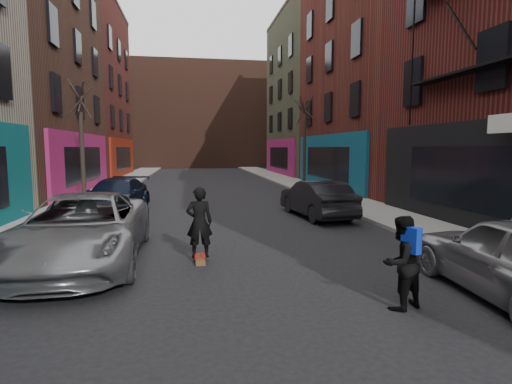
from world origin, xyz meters
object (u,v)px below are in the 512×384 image
object	(u,v)px
tree_left_far	(81,132)
pedestrian	(401,262)
skateboarder	(199,222)
parked_right_end	(317,199)
skateboard	(200,259)
parked_left_end	(116,196)
tree_right_far	(305,134)
parked_left_far	(82,229)

from	to	relation	value
tree_left_far	pedestrian	bearing A→B (deg)	-58.80
pedestrian	skateboarder	bearing A→B (deg)	-67.74
parked_right_end	skateboard	size ratio (longest dim) A/B	5.38
skateboarder	pedestrian	distance (m)	4.62
parked_left_end	skateboard	xyz separation A→B (m)	(3.18, -7.53, -0.65)
tree_right_far	pedestrian	size ratio (longest dim) A/B	4.37
tree_right_far	parked_left_far	bearing A→B (deg)	-121.65
parked_right_end	pedestrian	distance (m)	8.82
skateboard	tree_left_far	bearing A→B (deg)	115.23
pedestrian	tree_right_far	bearing A→B (deg)	-123.32
tree_left_far	parked_left_end	xyz separation A→B (m)	(1.93, -2.87, -2.68)
tree_right_far	skateboard	xyz separation A→B (m)	(-7.29, -16.40, -3.48)
tree_left_far	parked_left_far	bearing A→B (deg)	-76.32
skateboard	pedestrian	bearing A→B (deg)	-47.08
pedestrian	parked_right_end	bearing A→B (deg)	-120.64
parked_left_end	skateboarder	distance (m)	8.17
parked_right_end	tree_right_far	bearing A→B (deg)	-109.86
tree_right_far	pedestrian	world-z (taller)	tree_right_far
tree_left_far	parked_left_far	size ratio (longest dim) A/B	1.14
parked_left_end	skateboarder	bearing A→B (deg)	-60.36
tree_left_far	pedestrian	world-z (taller)	tree_left_far
tree_right_far	parked_left_far	size ratio (longest dim) A/B	1.19
tree_left_far	skateboarder	world-z (taller)	tree_left_far
skateboard	parked_left_end	bearing A→B (deg)	111.94
parked_left_end	skateboarder	size ratio (longest dim) A/B	2.91
parked_right_end	skateboard	bearing A→B (deg)	43.52
pedestrian	skateboard	bearing A→B (deg)	-67.74
tree_right_far	parked_left_end	size ratio (longest dim) A/B	1.40
tree_left_far	skateboarder	xyz separation A→B (m)	(5.11, -10.40, -2.45)
skateboard	parked_right_end	bearing A→B (deg)	48.63
skateboard	tree_right_far	bearing A→B (deg)	65.08
parked_left_end	tree_left_far	bearing A→B (deg)	130.71
parked_right_end	skateboarder	size ratio (longest dim) A/B	2.59
parked_right_end	pedestrian	xyz separation A→B (m)	(-1.38, -8.71, 0.08)
skateboarder	pedestrian	bearing A→B (deg)	132.92
skateboard	skateboarder	bearing A→B (deg)	-90.96
parked_right_end	skateboard	xyz separation A→B (m)	(-4.58, -5.38, -0.66)
parked_left_far	skateboarder	world-z (taller)	skateboarder
tree_right_far	parked_left_far	xyz separation A→B (m)	(-9.94, -16.12, -2.74)
parked_left_far	skateboarder	bearing A→B (deg)	-7.43
tree_left_far	parked_right_end	world-z (taller)	tree_left_far
parked_left_end	skateboard	size ratio (longest dim) A/B	6.05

